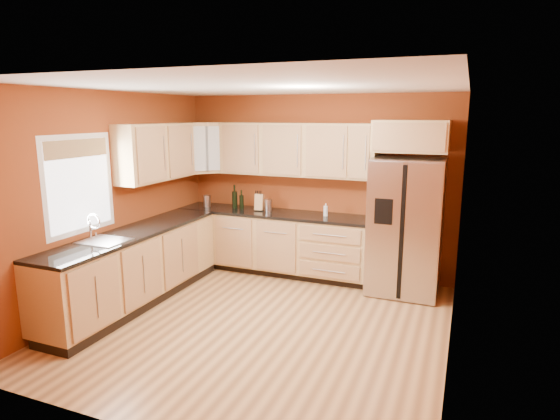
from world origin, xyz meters
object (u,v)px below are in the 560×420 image
at_px(knife_block, 259,202).
at_px(soap_dispenser, 326,210).
at_px(refrigerator, 406,226).
at_px(wine_bottle_a, 242,200).
at_px(canister_left, 207,201).

distance_m(knife_block, soap_dispenser, 1.03).
bearing_deg(refrigerator, knife_block, 177.16).
relative_size(refrigerator, wine_bottle_a, 6.11).
xyz_separation_m(wine_bottle_a, soap_dispenser, (1.31, 0.01, -0.06)).
bearing_deg(wine_bottle_a, knife_block, 4.36).
bearing_deg(soap_dispenser, refrigerator, -4.65).
xyz_separation_m(refrigerator, soap_dispenser, (-1.11, 0.09, 0.12)).
relative_size(refrigerator, knife_block, 7.35).
xyz_separation_m(refrigerator, knife_block, (-2.14, 0.11, 0.15)).
distance_m(refrigerator, canister_left, 3.00).
distance_m(refrigerator, wine_bottle_a, 2.43).
bearing_deg(knife_block, soap_dispenser, -13.19).
bearing_deg(soap_dispenser, canister_left, -178.83).
relative_size(knife_block, soap_dispenser, 1.36).
bearing_deg(canister_left, refrigerator, -0.99).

